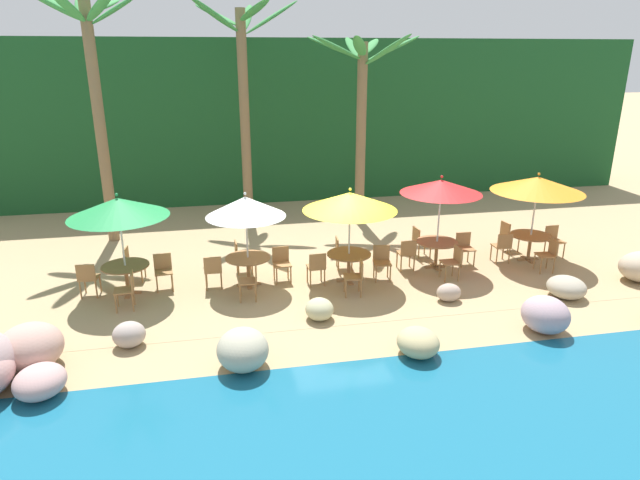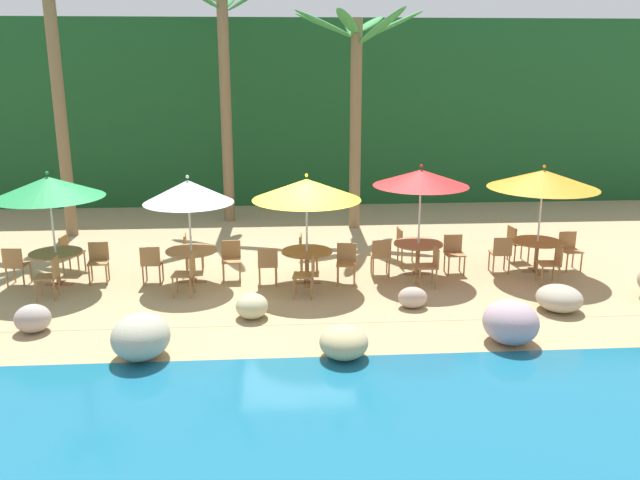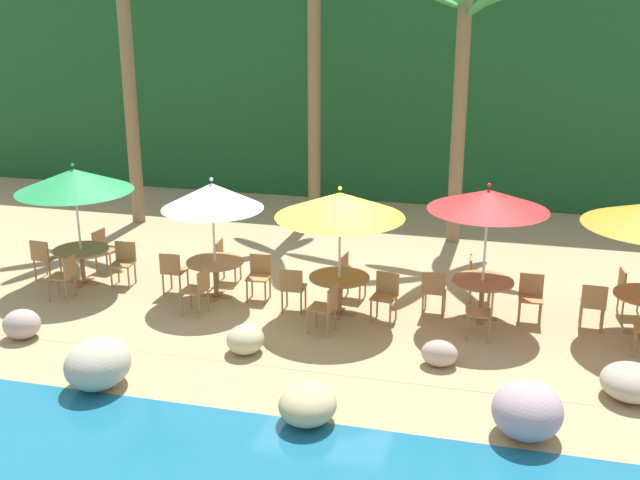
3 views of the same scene
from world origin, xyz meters
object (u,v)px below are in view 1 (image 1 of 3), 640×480
(chair_green_right, at_px, (128,288))
(chair_white_seaward, at_px, (281,261))
(chair_white_right, at_px, (251,279))
(chair_orange_seaward, at_px, (553,239))
(chair_red_seaward, at_px, (464,246))
(chair_orange_right, at_px, (549,253))
(umbrella_yellow, at_px, (350,201))
(dining_table_yellow, at_px, (349,258))
(umbrella_white, at_px, (246,207))
(palm_tree_nearest, at_px, (94,81))
(umbrella_green, at_px, (118,207))
(chair_white_inland, at_px, (241,254))
(chair_red_right, at_px, (453,260))
(palm_tree_second, at_px, (243,82))
(dining_table_white, at_px, (248,262))
(palm_tree_third, at_px, (361,95))
(chair_green_left, at_px, (88,277))
(dining_table_orange, at_px, (530,239))
(umbrella_orange, at_px, (538,184))
(chair_green_inland, at_px, (131,261))
(chair_red_left, at_px, (407,252))
(chair_orange_left, at_px, (503,245))
(dining_table_red, at_px, (437,246))
(chair_white_left, at_px, (213,269))
(umbrella_red, at_px, (441,187))
(dining_table_green, at_px, (126,270))
(chair_yellow_right, at_px, (357,275))
(chair_orange_inland, at_px, (508,234))
(chair_yellow_left, at_px, (317,266))
(chair_red_inland, at_px, (419,240))
(chair_yellow_seaward, at_px, (382,260))
(chair_green_seaward, at_px, (163,269))

(chair_green_right, height_order, chair_white_seaward, same)
(chair_white_right, bearing_deg, chair_orange_seaward, 8.26)
(chair_red_seaward, distance_m, chair_orange_right, 2.14)
(umbrella_yellow, height_order, dining_table_yellow, umbrella_yellow)
(umbrella_white, bearing_deg, palm_tree_nearest, 131.42)
(umbrella_green, xyz_separation_m, chair_orange_right, (10.65, -0.67, -1.64))
(chair_white_inland, distance_m, chair_red_right, 5.45)
(palm_tree_second, bearing_deg, chair_white_inland, -96.67)
(umbrella_green, bearing_deg, dining_table_yellow, -2.80)
(dining_table_white, xyz_separation_m, palm_tree_third, (4.10, 4.74, 3.61))
(chair_green_left, relative_size, dining_table_orange, 0.79)
(umbrella_orange, bearing_deg, chair_green_inland, 176.39)
(umbrella_white, relative_size, palm_tree_second, 0.34)
(chair_white_seaward, height_order, chair_red_left, same)
(chair_red_seaward, bearing_deg, chair_orange_left, -8.37)
(dining_table_red, bearing_deg, chair_white_left, -177.23)
(palm_tree_second, bearing_deg, umbrella_red, -50.89)
(dining_table_green, relative_size, chair_orange_seaward, 1.26)
(umbrella_yellow, height_order, palm_tree_nearest, palm_tree_nearest)
(chair_yellow_right, height_order, chair_orange_right, same)
(umbrella_green, distance_m, chair_orange_inland, 10.61)
(dining_table_green, xyz_separation_m, chair_white_inland, (2.74, 0.82, -0.10))
(chair_orange_right, xyz_separation_m, palm_tree_nearest, (-11.61, 4.98, 4.22))
(chair_orange_inland, bearing_deg, palm_tree_nearest, 163.86)
(chair_white_right, bearing_deg, dining_table_white, 90.71)
(chair_red_right, bearing_deg, chair_red_seaward, 51.67)
(chair_yellow_right, bearing_deg, chair_yellow_left, 138.42)
(chair_yellow_left, height_order, chair_red_inland, same)
(umbrella_yellow, bearing_deg, chair_orange_seaward, 5.86)
(umbrella_yellow, xyz_separation_m, chair_orange_inland, (5.07, 1.28, -1.57))
(chair_white_inland, relative_size, umbrella_red, 0.35)
(umbrella_red, relative_size, palm_tree_third, 0.42)
(umbrella_white, relative_size, chair_yellow_seaward, 2.73)
(chair_green_left, height_order, palm_tree_third, palm_tree_third)
(palm_tree_nearest, height_order, palm_tree_third, palm_tree_nearest)
(chair_orange_seaward, xyz_separation_m, chair_orange_right, (-0.82, -1.03, 0.00))
(dining_table_green, bearing_deg, chair_orange_seaward, 1.82)
(chair_white_left, relative_size, chair_orange_left, 1.00)
(chair_red_left, bearing_deg, chair_orange_left, 0.38)
(chair_white_right, height_order, palm_tree_second, palm_tree_second)
(chair_green_inland, xyz_separation_m, umbrella_white, (2.86, -0.88, 1.51))
(chair_white_seaward, distance_m, chair_white_left, 1.71)
(chair_red_inland, distance_m, palm_tree_nearest, 10.20)
(umbrella_red, bearing_deg, chair_green_seaward, 180.00)
(umbrella_white, bearing_deg, chair_white_seaward, 9.56)
(chair_green_seaward, height_order, umbrella_red, umbrella_red)
(chair_yellow_right, bearing_deg, chair_red_left, 35.89)
(chair_orange_inland, bearing_deg, chair_white_inland, -178.51)
(chair_white_right, bearing_deg, chair_green_inland, 148.84)
(chair_green_left, bearing_deg, chair_white_left, -1.63)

